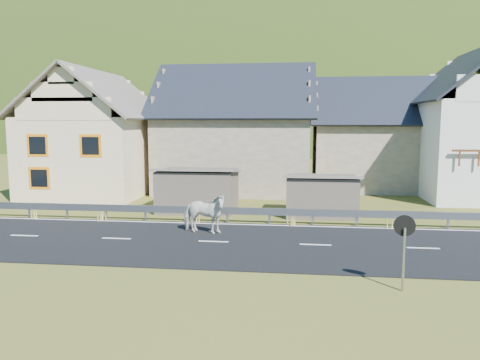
# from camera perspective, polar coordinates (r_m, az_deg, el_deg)

# --- Properties ---
(ground) EXTENTS (160.00, 160.00, 0.00)m
(ground) POSITION_cam_1_polar(r_m,az_deg,el_deg) (18.71, -3.26, -7.62)
(ground) COLOR #424914
(ground) RESTS_ON ground
(road) EXTENTS (60.00, 7.00, 0.04)m
(road) POSITION_cam_1_polar(r_m,az_deg,el_deg) (18.71, -3.26, -7.56)
(road) COLOR black
(road) RESTS_ON ground
(lane_markings) EXTENTS (60.00, 6.60, 0.01)m
(lane_markings) POSITION_cam_1_polar(r_m,az_deg,el_deg) (18.70, -3.26, -7.49)
(lane_markings) COLOR silver
(lane_markings) RESTS_ON road
(guardrail) EXTENTS (28.10, 0.09, 0.75)m
(guardrail) POSITION_cam_1_polar(r_m,az_deg,el_deg) (22.13, -1.58, -3.80)
(guardrail) COLOR #93969B
(guardrail) RESTS_ON ground
(shed_left) EXTENTS (4.30, 3.30, 2.40)m
(shed_left) POSITION_cam_1_polar(r_m,az_deg,el_deg) (25.13, -5.14, -1.27)
(shed_left) COLOR brown
(shed_left) RESTS_ON ground
(shed_right) EXTENTS (3.80, 2.90, 2.20)m
(shed_right) POSITION_cam_1_polar(r_m,az_deg,el_deg) (24.13, 9.88, -1.94)
(shed_right) COLOR brown
(shed_right) RESTS_ON ground
(house_cream) EXTENTS (7.80, 9.80, 8.30)m
(house_cream) POSITION_cam_1_polar(r_m,az_deg,el_deg) (32.61, -17.09, 6.12)
(house_cream) COLOR beige
(house_cream) RESTS_ON ground
(house_stone_a) EXTENTS (10.80, 9.80, 8.90)m
(house_stone_a) POSITION_cam_1_polar(r_m,az_deg,el_deg) (33.08, -0.40, 6.92)
(house_stone_a) COLOR tan
(house_stone_a) RESTS_ON ground
(house_stone_b) EXTENTS (9.80, 8.80, 8.10)m
(house_stone_b) POSITION_cam_1_polar(r_m,az_deg,el_deg) (35.28, 16.46, 6.00)
(house_stone_b) COLOR tan
(house_stone_b) RESTS_ON ground
(mountain) EXTENTS (440.00, 280.00, 260.00)m
(mountain) POSITION_cam_1_polar(r_m,az_deg,el_deg) (199.35, 7.43, -0.04)
(mountain) COLOR #263A12
(mountain) RESTS_ON ground
(conifer_patch) EXTENTS (76.00, 50.00, 28.00)m
(conifer_patch) POSITION_cam_1_polar(r_m,az_deg,el_deg) (140.45, -17.67, 7.33)
(conifer_patch) COLOR black
(conifer_patch) RESTS_ON ground
(horse) EXTENTS (1.33, 2.19, 1.72)m
(horse) POSITION_cam_1_polar(r_m,az_deg,el_deg) (19.94, -4.46, -4.05)
(horse) COLOR silver
(horse) RESTS_ON road
(traffic_mirror) EXTENTS (0.60, 0.20, 2.17)m
(traffic_mirror) POSITION_cam_1_polar(r_m,az_deg,el_deg) (13.96, 19.39, -6.41)
(traffic_mirror) COLOR #93969B
(traffic_mirror) RESTS_ON ground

